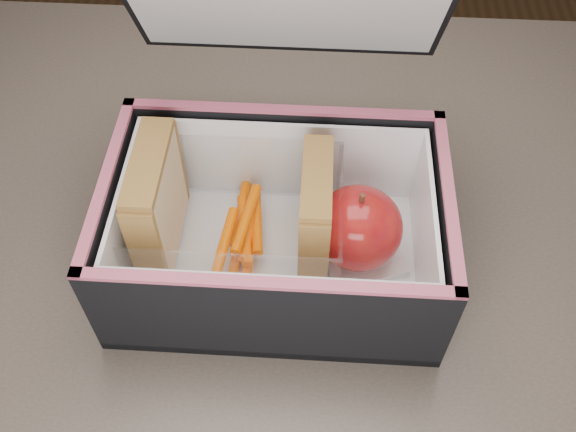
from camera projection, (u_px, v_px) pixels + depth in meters
name	position (u px, v px, depth m)	size (l,w,h in m)	color
kitchen_table	(339.00, 297.00, 0.71)	(1.20, 0.80, 0.75)	brown
lunch_bag	(277.00, 220.00, 0.58)	(0.30, 0.29, 0.28)	black
plastic_tub	(237.00, 220.00, 0.59)	(0.19, 0.14, 0.08)	white
sandwich_left	(157.00, 202.00, 0.58)	(0.03, 0.10, 0.11)	beige
sandwich_right	(315.00, 213.00, 0.58)	(0.03, 0.09, 0.10)	beige
carrot_sticks	(243.00, 235.00, 0.61)	(0.04, 0.15, 0.03)	#EE6B00
paper_napkin	(360.00, 251.00, 0.62)	(0.07, 0.08, 0.01)	white
red_apple	(358.00, 228.00, 0.58)	(0.08, 0.08, 0.09)	maroon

